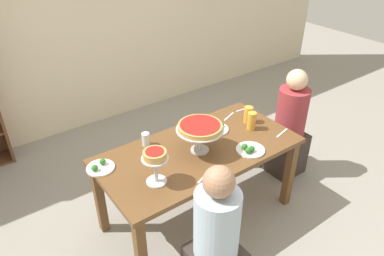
{
  "coord_description": "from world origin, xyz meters",
  "views": [
    {
      "loc": [
        -1.46,
        -1.91,
        2.43
      ],
      "look_at": [
        0.0,
        0.1,
        0.89
      ],
      "focal_mm": 33.75,
      "sensor_mm": 36.0,
      "label": 1
    }
  ],
  "objects_px": {
    "diner_head_east": "(289,131)",
    "salad_plate_spare": "(250,149)",
    "cutlery_fork_near": "(282,133)",
    "cutlery_knife_far": "(229,117)",
    "deep_dish_pizza_stand": "(200,128)",
    "salad_plate_far_diner": "(100,167)",
    "water_glass_clear_near": "(146,139)",
    "personal_pizza_stand": "(155,160)",
    "cutlery_fork_far": "(244,109)",
    "diner_near_left": "(216,246)",
    "cutlery_knife_near": "(204,176)",
    "beer_glass_amber_tall": "(251,121)",
    "beer_glass_amber_short": "(248,115)",
    "salad_plate_near_diner": "(216,128)",
    "dining_table": "(199,158)"
  },
  "relations": [
    {
      "from": "deep_dish_pizza_stand",
      "to": "salad_plate_far_diner",
      "type": "bearing_deg",
      "value": 161.5
    },
    {
      "from": "salad_plate_near_diner",
      "to": "water_glass_clear_near",
      "type": "bearing_deg",
      "value": 165.74
    },
    {
      "from": "dining_table",
      "to": "beer_glass_amber_tall",
      "type": "bearing_deg",
      "value": -2.08
    },
    {
      "from": "diner_head_east",
      "to": "salad_plate_spare",
      "type": "bearing_deg",
      "value": 18.08
    },
    {
      "from": "diner_near_left",
      "to": "cutlery_knife_near",
      "type": "relative_size",
      "value": 6.39
    },
    {
      "from": "diner_head_east",
      "to": "cutlery_fork_far",
      "type": "height_order",
      "value": "diner_head_east"
    },
    {
      "from": "salad_plate_far_diner",
      "to": "beer_glass_amber_tall",
      "type": "bearing_deg",
      "value": -10.81
    },
    {
      "from": "dining_table",
      "to": "deep_dish_pizza_stand",
      "type": "bearing_deg",
      "value": -116.34
    },
    {
      "from": "personal_pizza_stand",
      "to": "cutlery_knife_near",
      "type": "relative_size",
      "value": 1.51
    },
    {
      "from": "dining_table",
      "to": "cutlery_fork_near",
      "type": "relative_size",
      "value": 9.19
    },
    {
      "from": "beer_glass_amber_short",
      "to": "water_glass_clear_near",
      "type": "height_order",
      "value": "beer_glass_amber_short"
    },
    {
      "from": "diner_near_left",
      "to": "cutlery_knife_near",
      "type": "xyz_separation_m",
      "value": [
        0.2,
        0.38,
        0.25
      ]
    },
    {
      "from": "beer_glass_amber_tall",
      "to": "cutlery_fork_far",
      "type": "bearing_deg",
      "value": 56.6
    },
    {
      "from": "salad_plate_far_diner",
      "to": "cutlery_fork_far",
      "type": "distance_m",
      "value": 1.51
    },
    {
      "from": "beer_glass_amber_short",
      "to": "cutlery_fork_near",
      "type": "xyz_separation_m",
      "value": [
        0.11,
        -0.31,
        -0.07
      ]
    },
    {
      "from": "salad_plate_far_diner",
      "to": "cutlery_knife_far",
      "type": "distance_m",
      "value": 1.3
    },
    {
      "from": "deep_dish_pizza_stand",
      "to": "salad_plate_far_diner",
      "type": "distance_m",
      "value": 0.81
    },
    {
      "from": "salad_plate_far_diner",
      "to": "cutlery_fork_far",
      "type": "relative_size",
      "value": 1.18
    },
    {
      "from": "water_glass_clear_near",
      "to": "salad_plate_far_diner",
      "type": "bearing_deg",
      "value": -170.44
    },
    {
      "from": "deep_dish_pizza_stand",
      "to": "salad_plate_near_diner",
      "type": "xyz_separation_m",
      "value": [
        0.3,
        0.17,
        -0.19
      ]
    },
    {
      "from": "cutlery_knife_near",
      "to": "dining_table",
      "type": "bearing_deg",
      "value": 36.69
    },
    {
      "from": "beer_glass_amber_short",
      "to": "cutlery_knife_near",
      "type": "height_order",
      "value": "beer_glass_amber_short"
    },
    {
      "from": "beer_glass_amber_tall",
      "to": "diner_head_east",
      "type": "bearing_deg",
      "value": 2.59
    },
    {
      "from": "salad_plate_spare",
      "to": "cutlery_fork_near",
      "type": "height_order",
      "value": "salad_plate_spare"
    },
    {
      "from": "water_glass_clear_near",
      "to": "cutlery_knife_far",
      "type": "distance_m",
      "value": 0.86
    },
    {
      "from": "cutlery_knife_far",
      "to": "diner_head_east",
      "type": "bearing_deg",
      "value": 136.65
    },
    {
      "from": "salad_plate_near_diner",
      "to": "cutlery_fork_far",
      "type": "distance_m",
      "value": 0.48
    },
    {
      "from": "beer_glass_amber_tall",
      "to": "beer_glass_amber_short",
      "type": "bearing_deg",
      "value": 60.15
    },
    {
      "from": "salad_plate_near_diner",
      "to": "diner_head_east",
      "type": "bearing_deg",
      "value": -9.59
    },
    {
      "from": "diner_near_left",
      "to": "beer_glass_amber_tall",
      "type": "bearing_deg",
      "value": -54.43
    },
    {
      "from": "personal_pizza_stand",
      "to": "salad_plate_far_diner",
      "type": "bearing_deg",
      "value": 124.72
    },
    {
      "from": "deep_dish_pizza_stand",
      "to": "dining_table",
      "type": "bearing_deg",
      "value": 63.66
    },
    {
      "from": "deep_dish_pizza_stand",
      "to": "beer_glass_amber_tall",
      "type": "relative_size",
      "value": 2.34
    },
    {
      "from": "cutlery_fork_near",
      "to": "deep_dish_pizza_stand",
      "type": "bearing_deg",
      "value": 150.55
    },
    {
      "from": "deep_dish_pizza_stand",
      "to": "cutlery_fork_near",
      "type": "bearing_deg",
      "value": -16.25
    },
    {
      "from": "salad_plate_near_diner",
      "to": "cutlery_knife_far",
      "type": "relative_size",
      "value": 1.31
    },
    {
      "from": "beer_glass_amber_short",
      "to": "cutlery_knife_near",
      "type": "relative_size",
      "value": 0.85
    },
    {
      "from": "salad_plate_spare",
      "to": "cutlery_knife_near",
      "type": "xyz_separation_m",
      "value": [
        -0.49,
        -0.04,
        -0.02
      ]
    },
    {
      "from": "beer_glass_amber_short",
      "to": "beer_glass_amber_tall",
      "type": "bearing_deg",
      "value": -119.85
    },
    {
      "from": "salad_plate_near_diner",
      "to": "cutlery_knife_near",
      "type": "xyz_separation_m",
      "value": [
        -0.47,
        -0.45,
        -0.01
      ]
    },
    {
      "from": "salad_plate_spare",
      "to": "salad_plate_far_diner",
      "type": "bearing_deg",
      "value": 155.08
    },
    {
      "from": "salad_plate_spare",
      "to": "deep_dish_pizza_stand",
      "type": "bearing_deg",
      "value": 142.35
    },
    {
      "from": "salad_plate_near_diner",
      "to": "salad_plate_spare",
      "type": "distance_m",
      "value": 0.41
    },
    {
      "from": "cutlery_fork_near",
      "to": "cutlery_knife_far",
      "type": "relative_size",
      "value": 1.0
    },
    {
      "from": "diner_head_east",
      "to": "salad_plate_spare",
      "type": "distance_m",
      "value": 0.91
    },
    {
      "from": "salad_plate_spare",
      "to": "diner_near_left",
      "type": "bearing_deg",
      "value": -148.29
    },
    {
      "from": "salad_plate_far_diner",
      "to": "cutlery_knife_near",
      "type": "bearing_deg",
      "value": -42.72
    },
    {
      "from": "diner_head_east",
      "to": "cutlery_knife_far",
      "type": "bearing_deg",
      "value": -22.47
    },
    {
      "from": "diner_near_left",
      "to": "salad_plate_near_diner",
      "type": "xyz_separation_m",
      "value": [
        0.67,
        0.84,
        0.26
      ]
    },
    {
      "from": "personal_pizza_stand",
      "to": "salad_plate_near_diner",
      "type": "distance_m",
      "value": 0.86
    }
  ]
}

